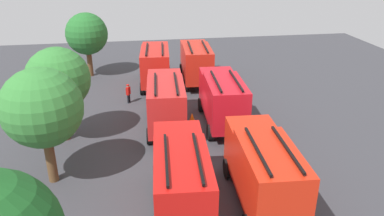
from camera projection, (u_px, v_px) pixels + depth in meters
ground_plane at (192, 125)px, 27.99m from camera, size 55.81×55.81×0.00m
fire_truck_0 at (263, 168)px, 18.67m from camera, size 7.32×3.05×3.88m
fire_truck_1 at (222, 98)px, 27.27m from camera, size 7.31×3.05×3.88m
fire_truck_2 at (196, 61)px, 35.88m from camera, size 7.34×3.12×3.88m
fire_truck_3 at (181, 176)px, 18.00m from camera, size 7.35×3.14×3.88m
fire_truck_4 at (166, 101)px, 26.76m from camera, size 7.35×3.14×3.88m
fire_truck_5 at (155, 64)px, 35.12m from camera, size 7.37×3.22×3.88m
firefighter_0 at (128, 93)px, 31.69m from camera, size 0.48×0.40×1.61m
firefighter_1 at (236, 140)px, 23.91m from camera, size 0.48×0.41×1.65m
tree_1 at (42, 108)px, 19.70m from camera, size 4.28×4.28×6.63m
tree_2 at (58, 80)px, 24.33m from camera, size 4.14×4.14×6.41m
tree_3 at (87, 34)px, 37.00m from camera, size 4.09×4.09×6.34m
traffic_cone_0 at (192, 116)px, 28.83m from camera, size 0.39×0.39×0.55m
traffic_cone_1 at (214, 69)px, 39.54m from camera, size 0.52×0.52×0.74m
traffic_cone_2 at (272, 133)px, 26.10m from camera, size 0.48×0.48×0.68m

